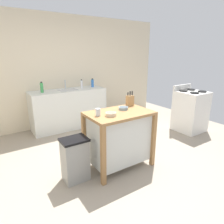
{
  "coord_description": "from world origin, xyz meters",
  "views": [
    {
      "loc": [
        -1.47,
        -2.23,
        1.74
      ],
      "look_at": [
        0.15,
        0.25,
        0.85
      ],
      "focal_mm": 31.43,
      "sensor_mm": 36.0,
      "label": 1
    }
  ],
  "objects_px": {
    "bottle_hand_soap": "(92,83)",
    "stove": "(190,111)",
    "drinking_cup": "(98,112)",
    "trash_bin": "(75,159)",
    "kitchen_island": "(119,136)",
    "knife_block": "(130,100)",
    "sink_faucet": "(65,84)",
    "bottle_spray_cleaner": "(42,88)",
    "bowl_ceramic_small": "(123,108)",
    "bottle_dish_soap": "(82,84)",
    "bowl_stoneware_deep": "(111,114)"
  },
  "relations": [
    {
      "from": "bottle_hand_soap",
      "to": "stove",
      "type": "relative_size",
      "value": 0.21
    },
    {
      "from": "bottle_hand_soap",
      "to": "bottle_dish_soap",
      "type": "bearing_deg",
      "value": -173.26
    },
    {
      "from": "kitchen_island",
      "to": "trash_bin",
      "type": "xyz_separation_m",
      "value": [
        -0.73,
        0.03,
        -0.18
      ]
    },
    {
      "from": "trash_bin",
      "to": "bottle_spray_cleaner",
      "type": "xyz_separation_m",
      "value": [
        0.13,
        2.02,
        0.71
      ]
    },
    {
      "from": "bowl_ceramic_small",
      "to": "bottle_hand_soap",
      "type": "relative_size",
      "value": 0.68
    },
    {
      "from": "drinking_cup",
      "to": "bottle_hand_soap",
      "type": "bearing_deg",
      "value": 64.07
    },
    {
      "from": "drinking_cup",
      "to": "bottle_spray_cleaner",
      "type": "xyz_separation_m",
      "value": [
        -0.24,
        2.03,
        0.08
      ]
    },
    {
      "from": "bowl_ceramic_small",
      "to": "bottle_dish_soap",
      "type": "xyz_separation_m",
      "value": [
        0.22,
        1.99,
        0.1
      ]
    },
    {
      "from": "bottle_hand_soap",
      "to": "bottle_spray_cleaner",
      "type": "bearing_deg",
      "value": -177.49
    },
    {
      "from": "knife_block",
      "to": "bowl_ceramic_small",
      "type": "bearing_deg",
      "value": -149.52
    },
    {
      "from": "drinking_cup",
      "to": "sink_faucet",
      "type": "distance_m",
      "value": 2.22
    },
    {
      "from": "drinking_cup",
      "to": "bowl_ceramic_small",
      "type": "bearing_deg",
      "value": 6.63
    },
    {
      "from": "kitchen_island",
      "to": "trash_bin",
      "type": "distance_m",
      "value": 0.75
    },
    {
      "from": "knife_block",
      "to": "kitchen_island",
      "type": "bearing_deg",
      "value": -149.62
    },
    {
      "from": "bowl_ceramic_small",
      "to": "trash_bin",
      "type": "distance_m",
      "value": 1.05
    },
    {
      "from": "kitchen_island",
      "to": "knife_block",
      "type": "relative_size",
      "value": 4.01
    },
    {
      "from": "bottle_hand_soap",
      "to": "stove",
      "type": "bearing_deg",
      "value": -48.41
    },
    {
      "from": "bowl_stoneware_deep",
      "to": "sink_faucet",
      "type": "xyz_separation_m",
      "value": [
        0.2,
        2.3,
        0.1
      ]
    },
    {
      "from": "bowl_ceramic_small",
      "to": "bottle_spray_cleaner",
      "type": "relative_size",
      "value": 0.62
    },
    {
      "from": "bottle_spray_cleaner",
      "to": "knife_block",
      "type": "bearing_deg",
      "value": -62.25
    },
    {
      "from": "drinking_cup",
      "to": "bottle_spray_cleaner",
      "type": "height_order",
      "value": "bottle_spray_cleaner"
    },
    {
      "from": "drinking_cup",
      "to": "bottle_dish_soap",
      "type": "height_order",
      "value": "bottle_dish_soap"
    },
    {
      "from": "kitchen_island",
      "to": "drinking_cup",
      "type": "relative_size",
      "value": 9.34
    },
    {
      "from": "kitchen_island",
      "to": "bottle_hand_soap",
      "type": "height_order",
      "value": "bottle_hand_soap"
    },
    {
      "from": "knife_block",
      "to": "bowl_ceramic_small",
      "type": "height_order",
      "value": "knife_block"
    },
    {
      "from": "sink_faucet",
      "to": "stove",
      "type": "distance_m",
      "value": 2.98
    },
    {
      "from": "bowl_ceramic_small",
      "to": "bottle_hand_soap",
      "type": "distance_m",
      "value": 2.1
    },
    {
      "from": "bowl_ceramic_small",
      "to": "bottle_dish_soap",
      "type": "relative_size",
      "value": 0.67
    },
    {
      "from": "bowl_stoneware_deep",
      "to": "stove",
      "type": "height_order",
      "value": "stove"
    },
    {
      "from": "knife_block",
      "to": "stove",
      "type": "height_order",
      "value": "knife_block"
    },
    {
      "from": "knife_block",
      "to": "sink_faucet",
      "type": "distance_m",
      "value": 2.03
    },
    {
      "from": "bowl_stoneware_deep",
      "to": "sink_faucet",
      "type": "distance_m",
      "value": 2.31
    },
    {
      "from": "sink_faucet",
      "to": "bottle_hand_soap",
      "type": "xyz_separation_m",
      "value": [
        0.67,
        -0.11,
        -0.01
      ]
    },
    {
      "from": "bottle_hand_soap",
      "to": "bottle_dish_soap",
      "type": "height_order",
      "value": "bottle_dish_soap"
    },
    {
      "from": "bowl_stoneware_deep",
      "to": "bottle_spray_cleaner",
      "type": "relative_size",
      "value": 0.63
    },
    {
      "from": "drinking_cup",
      "to": "trash_bin",
      "type": "relative_size",
      "value": 0.17
    },
    {
      "from": "bowl_ceramic_small",
      "to": "bowl_stoneware_deep",
      "type": "distance_m",
      "value": 0.37
    },
    {
      "from": "knife_block",
      "to": "stove",
      "type": "relative_size",
      "value": 0.23
    },
    {
      "from": "knife_block",
      "to": "sink_faucet",
      "type": "height_order",
      "value": "knife_block"
    },
    {
      "from": "bowl_ceramic_small",
      "to": "bowl_stoneware_deep",
      "type": "bearing_deg",
      "value": -154.13
    },
    {
      "from": "bowl_stoneware_deep",
      "to": "bottle_dish_soap",
      "type": "distance_m",
      "value": 2.22
    },
    {
      "from": "kitchen_island",
      "to": "stove",
      "type": "xyz_separation_m",
      "value": [
        2.23,
        0.33,
        -0.03
      ]
    },
    {
      "from": "drinking_cup",
      "to": "bottle_dish_soap",
      "type": "distance_m",
      "value": 2.16
    },
    {
      "from": "trash_bin",
      "to": "drinking_cup",
      "type": "bearing_deg",
      "value": -1.74
    },
    {
      "from": "trash_bin",
      "to": "bottle_spray_cleaner",
      "type": "bearing_deg",
      "value": 86.34
    },
    {
      "from": "knife_block",
      "to": "trash_bin",
      "type": "xyz_separation_m",
      "value": [
        -1.09,
        -0.18,
        -0.67
      ]
    },
    {
      "from": "bowl_ceramic_small",
      "to": "stove",
      "type": "distance_m",
      "value": 2.16
    },
    {
      "from": "bottle_spray_cleaner",
      "to": "drinking_cup",
      "type": "bearing_deg",
      "value": -83.12
    },
    {
      "from": "knife_block",
      "to": "bowl_stoneware_deep",
      "type": "distance_m",
      "value": 0.65
    },
    {
      "from": "knife_block",
      "to": "bowl_stoneware_deep",
      "type": "relative_size",
      "value": 1.62
    }
  ]
}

